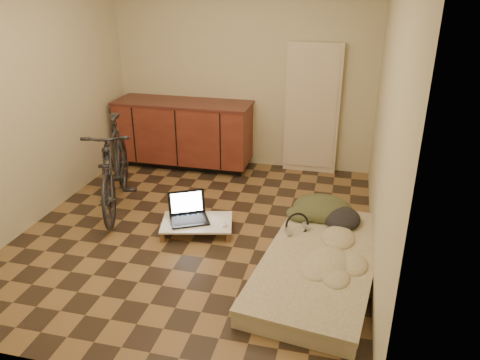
% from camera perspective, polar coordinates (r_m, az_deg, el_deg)
% --- Properties ---
extents(room_shell, '(3.50, 4.00, 2.60)m').
position_cam_1_polar(room_shell, '(4.46, -5.70, 8.66)').
color(room_shell, brown).
rests_on(room_shell, ground).
extents(cabinets, '(1.84, 0.62, 0.91)m').
position_cam_1_polar(cabinets, '(6.48, -6.82, 5.67)').
color(cabinets, black).
rests_on(cabinets, ground).
extents(appliance_panel, '(0.70, 0.10, 1.70)m').
position_cam_1_polar(appliance_panel, '(6.23, 8.80, 8.52)').
color(appliance_panel, beige).
rests_on(appliance_panel, ground).
extents(bicycle, '(1.06, 1.81, 1.12)m').
position_cam_1_polar(bicycle, '(5.36, -15.09, 2.24)').
color(bicycle, black).
rests_on(bicycle, ground).
extents(futon, '(1.20, 2.08, 0.17)m').
position_cam_1_polar(futon, '(4.30, 9.73, -9.98)').
color(futon, '#C2B79B').
rests_on(futon, ground).
extents(clothing_pile, '(0.72, 0.63, 0.26)m').
position_cam_1_polar(clothing_pile, '(4.87, 10.60, -2.93)').
color(clothing_pile, '#3C4226').
rests_on(clothing_pile, futon).
extents(headphones, '(0.35, 0.35, 0.18)m').
position_cam_1_polar(headphones, '(4.54, 6.98, -5.33)').
color(headphones, black).
rests_on(headphones, futon).
extents(lap_desk, '(0.81, 0.62, 0.12)m').
position_cam_1_polar(lap_desk, '(4.87, -5.28, -5.21)').
color(lap_desk, brown).
rests_on(lap_desk, ground).
extents(laptop, '(0.50, 0.48, 0.26)m').
position_cam_1_polar(laptop, '(4.89, -6.30, -4.19)').
color(laptop, black).
rests_on(laptop, lap_desk).
extents(mouse, '(0.08, 0.11, 0.03)m').
position_cam_1_polar(mouse, '(4.75, -1.94, -5.44)').
color(mouse, silver).
rests_on(mouse, lap_desk).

